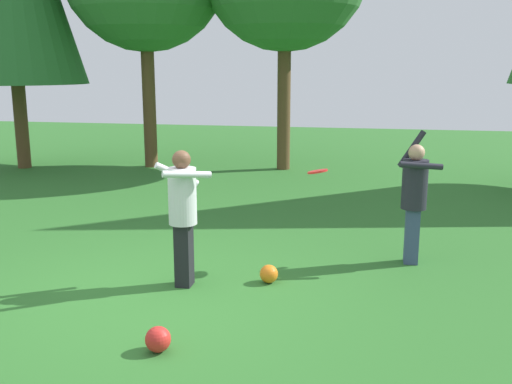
% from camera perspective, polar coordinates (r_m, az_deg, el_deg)
% --- Properties ---
extents(ground_plane, '(40.00, 40.00, 0.00)m').
position_cam_1_polar(ground_plane, '(7.03, -9.83, -10.08)').
color(ground_plane, '#2D6B28').
extents(person_thrower, '(0.58, 0.59, 1.81)m').
position_cam_1_polar(person_thrower, '(8.10, 15.24, -0.13)').
color(person_thrower, '#38476B').
rests_on(person_thrower, ground_plane).
extents(person_catcher, '(0.74, 0.72, 1.68)m').
position_cam_1_polar(person_catcher, '(7.03, -7.20, -1.44)').
color(person_catcher, black).
rests_on(person_catcher, ground_plane).
extents(frisbee, '(0.34, 0.34, 0.08)m').
position_cam_1_polar(frisbee, '(7.72, 6.05, 2.02)').
color(frisbee, red).
extents(ball_orange, '(0.23, 0.23, 0.23)m').
position_cam_1_polar(ball_orange, '(7.32, 1.27, -8.02)').
color(ball_orange, orange).
rests_on(ball_orange, ground_plane).
extents(ball_red, '(0.25, 0.25, 0.25)m').
position_cam_1_polar(ball_red, '(5.73, -9.58, -14.04)').
color(ball_red, red).
rests_on(ball_red, ground_plane).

